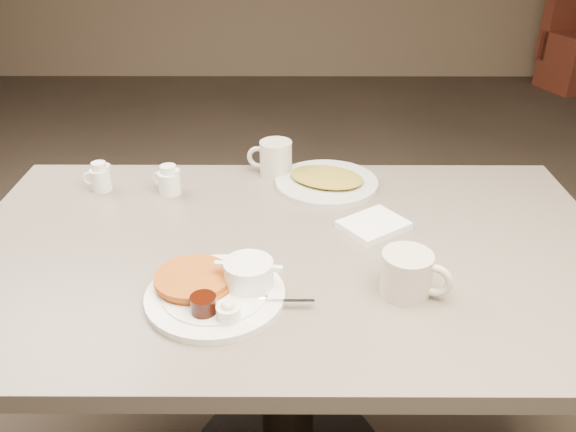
{
  "coord_description": "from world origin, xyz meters",
  "views": [
    {
      "loc": [
        0.0,
        -1.13,
        1.47
      ],
      "look_at": [
        0.0,
        0.02,
        0.82
      ],
      "focal_mm": 36.76,
      "sensor_mm": 36.0,
      "label": 1
    }
  ],
  "objects_px": {
    "coffee_mug_far": "(275,158)",
    "creamer_right": "(169,181)",
    "main_plate": "(219,287)",
    "creamer_left": "(100,178)",
    "diner_table": "(288,306)",
    "coffee_mug_near": "(408,273)",
    "hash_plate": "(327,181)"
  },
  "relations": [
    {
      "from": "coffee_mug_far",
      "to": "creamer_right",
      "type": "relative_size",
      "value": 1.62
    },
    {
      "from": "main_plate",
      "to": "creamer_left",
      "type": "bearing_deg",
      "value": 127.76
    },
    {
      "from": "diner_table",
      "to": "main_plate",
      "type": "xyz_separation_m",
      "value": [
        -0.14,
        -0.18,
        0.19
      ]
    },
    {
      "from": "coffee_mug_near",
      "to": "coffee_mug_far",
      "type": "distance_m",
      "value": 0.62
    },
    {
      "from": "main_plate",
      "to": "coffee_mug_far",
      "type": "relative_size",
      "value": 2.61
    },
    {
      "from": "creamer_left",
      "to": "hash_plate",
      "type": "xyz_separation_m",
      "value": [
        0.61,
        0.03,
        -0.02
      ]
    },
    {
      "from": "diner_table",
      "to": "creamer_left",
      "type": "distance_m",
      "value": 0.62
    },
    {
      "from": "creamer_right",
      "to": "coffee_mug_far",
      "type": "bearing_deg",
      "value": 22.62
    },
    {
      "from": "diner_table",
      "to": "creamer_left",
      "type": "bearing_deg",
      "value": 150.23
    },
    {
      "from": "coffee_mug_near",
      "to": "hash_plate",
      "type": "distance_m",
      "value": 0.51
    },
    {
      "from": "coffee_mug_near",
      "to": "creamer_right",
      "type": "relative_size",
      "value": 1.87
    },
    {
      "from": "diner_table",
      "to": "creamer_right",
      "type": "height_order",
      "value": "creamer_right"
    },
    {
      "from": "main_plate",
      "to": "creamer_left",
      "type": "distance_m",
      "value": 0.6
    },
    {
      "from": "main_plate",
      "to": "creamer_left",
      "type": "xyz_separation_m",
      "value": [
        -0.37,
        0.47,
        0.01
      ]
    },
    {
      "from": "creamer_left",
      "to": "creamer_right",
      "type": "xyz_separation_m",
      "value": [
        0.19,
        -0.02,
        -0.0
      ]
    },
    {
      "from": "diner_table",
      "to": "creamer_right",
      "type": "relative_size",
      "value": 17.95
    },
    {
      "from": "coffee_mug_near",
      "to": "creamer_right",
      "type": "xyz_separation_m",
      "value": [
        -0.56,
        0.44,
        -0.01
      ]
    },
    {
      "from": "diner_table",
      "to": "coffee_mug_far",
      "type": "bearing_deg",
      "value": 95.73
    },
    {
      "from": "diner_table",
      "to": "creamer_left",
      "type": "xyz_separation_m",
      "value": [
        -0.5,
        0.29,
        0.21
      ]
    },
    {
      "from": "main_plate",
      "to": "coffee_mug_far",
      "type": "height_order",
      "value": "coffee_mug_far"
    },
    {
      "from": "diner_table",
      "to": "hash_plate",
      "type": "distance_m",
      "value": 0.38
    },
    {
      "from": "diner_table",
      "to": "coffee_mug_near",
      "type": "distance_m",
      "value": 0.36
    },
    {
      "from": "coffee_mug_far",
      "to": "main_plate",
      "type": "bearing_deg",
      "value": -99.79
    },
    {
      "from": "diner_table",
      "to": "coffee_mug_near",
      "type": "height_order",
      "value": "coffee_mug_near"
    },
    {
      "from": "diner_table",
      "to": "coffee_mug_far",
      "type": "distance_m",
      "value": 0.45
    },
    {
      "from": "main_plate",
      "to": "diner_table",
      "type": "bearing_deg",
      "value": 53.45
    },
    {
      "from": "coffee_mug_far",
      "to": "creamer_right",
      "type": "xyz_separation_m",
      "value": [
        -0.28,
        -0.12,
        -0.01
      ]
    },
    {
      "from": "coffee_mug_far",
      "to": "hash_plate",
      "type": "distance_m",
      "value": 0.16
    },
    {
      "from": "creamer_right",
      "to": "hash_plate",
      "type": "xyz_separation_m",
      "value": [
        0.42,
        0.05,
        -0.02
      ]
    },
    {
      "from": "hash_plate",
      "to": "diner_table",
      "type": "bearing_deg",
      "value": -108.24
    },
    {
      "from": "creamer_right",
      "to": "main_plate",
      "type": "bearing_deg",
      "value": -68.47
    },
    {
      "from": "coffee_mug_near",
      "to": "coffee_mug_far",
      "type": "bearing_deg",
      "value": 116.61
    }
  ]
}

